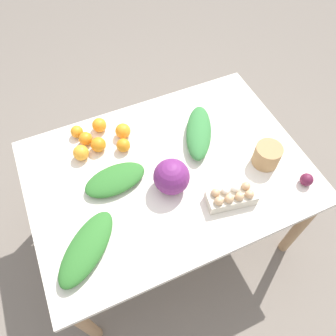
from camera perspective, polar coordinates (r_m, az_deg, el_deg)
name	(u,v)px	position (r m, az deg, el deg)	size (l,w,h in m)	color
ground_plane	(168,227)	(2.28, 0.00, -10.20)	(8.00, 8.00, 0.00)	#70665B
dining_table	(168,179)	(1.72, 0.00, -1.89)	(1.39, 1.00, 0.71)	silver
cabbage_purple	(172,177)	(1.53, 0.62, -1.53)	(0.17, 0.17, 0.17)	#6B2366
egg_carton	(232,196)	(1.56, 11.01, -4.89)	(0.25, 0.14, 0.09)	beige
paper_bag	(267,155)	(1.71, 16.87, 2.15)	(0.13, 0.13, 0.11)	#A87F51
greens_bunch_beet_tops	(199,132)	(1.76, 5.37, 6.23)	(0.37, 0.13, 0.08)	#337538
greens_bunch_chard	(115,180)	(1.61, -9.19, -2.01)	(0.31, 0.16, 0.06)	#2D6B28
greens_bunch_scallion	(87,248)	(1.47, -13.98, -13.39)	(0.37, 0.15, 0.07)	#2D6B28
beet_root	(307,180)	(1.72, 22.98, -1.88)	(0.06, 0.06, 0.06)	#5B1933
orange_0	(81,153)	(1.73, -14.92, 2.58)	(0.08, 0.08, 0.08)	orange
orange_1	(98,145)	(1.74, -12.05, 4.00)	(0.08, 0.08, 0.08)	orange
orange_2	(123,145)	(1.72, -7.79, 3.94)	(0.07, 0.07, 0.07)	orange
orange_3	(123,131)	(1.77, -7.85, 6.41)	(0.08, 0.08, 0.08)	orange
orange_4	(99,125)	(1.82, -11.88, 7.33)	(0.08, 0.08, 0.08)	orange
orange_5	(86,139)	(1.78, -14.16, 4.97)	(0.07, 0.07, 0.07)	orange
orange_6	(77,132)	(1.83, -15.58, 6.12)	(0.07, 0.07, 0.07)	orange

